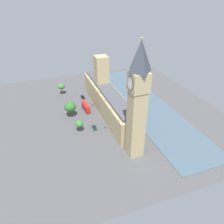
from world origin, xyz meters
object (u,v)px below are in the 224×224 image
object	(u,v)px
parliament_building	(107,98)
plane_tree_far_end	(79,124)
pedestrian_under_trees	(90,103)
street_lamp_kerbside	(70,103)
car_dark_green_trailing	(94,127)
clock_tower	(137,102)
plane_tree_corner	(61,86)
car_black_by_river_gate	(83,97)
pedestrian_midblock	(105,127)
pedestrian_opposite_hall	(92,105)
plane_tree_near_tower	(70,107)
double_decker_bus_leading	(86,107)

from	to	relation	value
parliament_building	plane_tree_far_end	xyz separation A→B (m)	(22.79, 17.51, -3.53)
pedestrian_under_trees	street_lamp_kerbside	world-z (taller)	street_lamp_kerbside
car_dark_green_trailing	street_lamp_kerbside	xyz separation A→B (m)	(8.46, -27.97, 3.15)
pedestrian_under_trees	parliament_building	bearing A→B (deg)	-160.77
clock_tower	plane_tree_far_end	world-z (taller)	clock_tower
plane_tree_far_end	plane_tree_corner	world-z (taller)	plane_tree_corner
car_black_by_river_gate	street_lamp_kerbside	bearing A→B (deg)	44.74
parliament_building	car_black_by_river_gate	xyz separation A→B (m)	(11.52, -22.63, -7.91)
pedestrian_under_trees	pedestrian_midblock	size ratio (longest dim) A/B	1.01
pedestrian_midblock	pedestrian_opposite_hall	distance (m)	27.82
pedestrian_opposite_hall	pedestrian_under_trees	bearing A→B (deg)	172.25
car_black_by_river_gate	plane_tree_corner	distance (m)	18.13
parliament_building	plane_tree_corner	world-z (taller)	parliament_building
clock_tower	car_black_by_river_gate	xyz separation A→B (m)	(9.93, -67.14, -28.04)
pedestrian_midblock	pedestrian_opposite_hall	bearing A→B (deg)	50.81
clock_tower	car_dark_green_trailing	distance (m)	40.71
plane_tree_near_tower	street_lamp_kerbside	distance (m)	10.59
double_decker_bus_leading	car_dark_green_trailing	xyz separation A→B (m)	(0.61, 22.01, -1.75)
double_decker_bus_leading	pedestrian_under_trees	bearing A→B (deg)	-126.34
street_lamp_kerbside	pedestrian_under_trees	bearing A→B (deg)	-173.09
parliament_building	pedestrian_under_trees	world-z (taller)	parliament_building
parliament_building	street_lamp_kerbside	world-z (taller)	parliament_building
clock_tower	pedestrian_midblock	bearing A→B (deg)	-74.80
double_decker_bus_leading	plane_tree_far_end	distance (m)	23.63
pedestrian_midblock	plane_tree_near_tower	distance (m)	26.22
double_decker_bus_leading	plane_tree_near_tower	distance (m)	12.30
car_dark_green_trailing	pedestrian_midblock	size ratio (longest dim) A/B	2.90
double_decker_bus_leading	plane_tree_far_end	bearing A→B (deg)	62.34
clock_tower	double_decker_bus_leading	world-z (taller)	clock_tower
pedestrian_opposite_hall	pedestrian_midblock	bearing A→B (deg)	-19.73
pedestrian_under_trees	pedestrian_opposite_hall	distance (m)	3.66
car_black_by_river_gate	street_lamp_kerbside	world-z (taller)	street_lamp_kerbside
double_decker_bus_leading	street_lamp_kerbside	size ratio (longest dim) A/B	1.87
pedestrian_under_trees	plane_tree_near_tower	bearing A→B (deg)	108.92
car_black_by_river_gate	pedestrian_opposite_hall	size ratio (longest dim) A/B	2.83
double_decker_bus_leading	plane_tree_corner	xyz separation A→B (m)	(10.90, -29.75, 3.84)
double_decker_bus_leading	pedestrian_opposite_hall	bearing A→B (deg)	-148.13
plane_tree_far_end	plane_tree_near_tower	distance (m)	17.77
double_decker_bus_leading	pedestrian_under_trees	xyz separation A→B (m)	(-4.67, -7.62, -1.89)
parliament_building	pedestrian_under_trees	distance (m)	16.87
car_black_by_river_gate	double_decker_bus_leading	distance (m)	18.70
car_dark_green_trailing	plane_tree_near_tower	world-z (taller)	plane_tree_near_tower
pedestrian_opposite_hall	street_lamp_kerbside	xyz separation A→B (m)	(14.50, -1.92, 3.27)
clock_tower	plane_tree_near_tower	size ratio (longest dim) A/B	5.50
car_dark_green_trailing	pedestrian_opposite_hall	xyz separation A→B (m)	(-6.03, -26.06, -0.12)
clock_tower	plane_tree_near_tower	world-z (taller)	clock_tower
clock_tower	pedestrian_opposite_hall	bearing A→B (deg)	-82.78
pedestrian_opposite_hall	plane_tree_near_tower	distance (m)	19.14
parliament_building	plane_tree_near_tower	xyz separation A→B (m)	(24.42, -0.09, -1.71)
double_decker_bus_leading	pedestrian_midblock	xyz separation A→B (m)	(-5.34, 23.77, -1.90)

